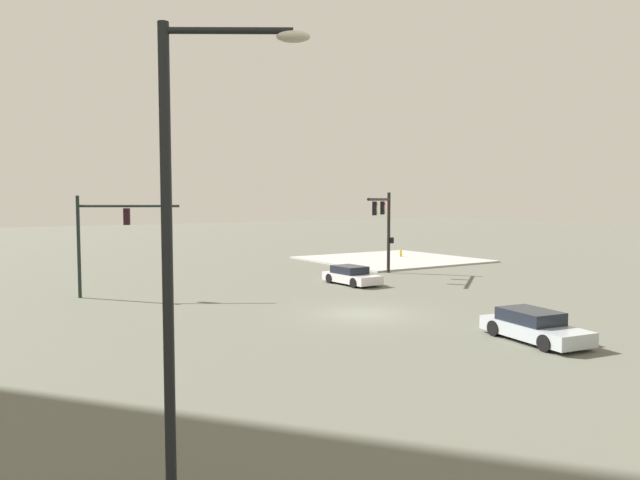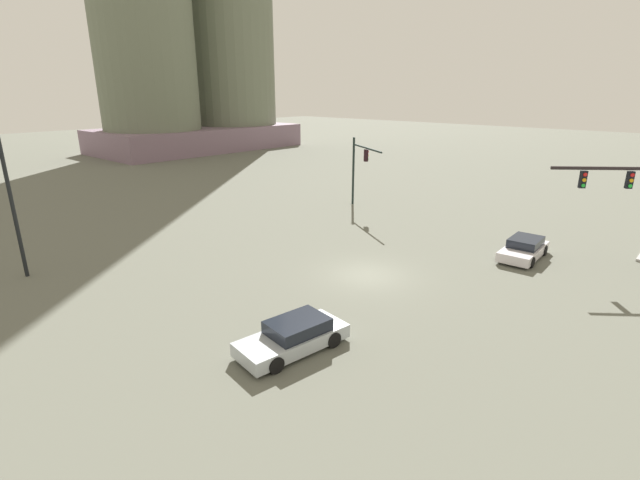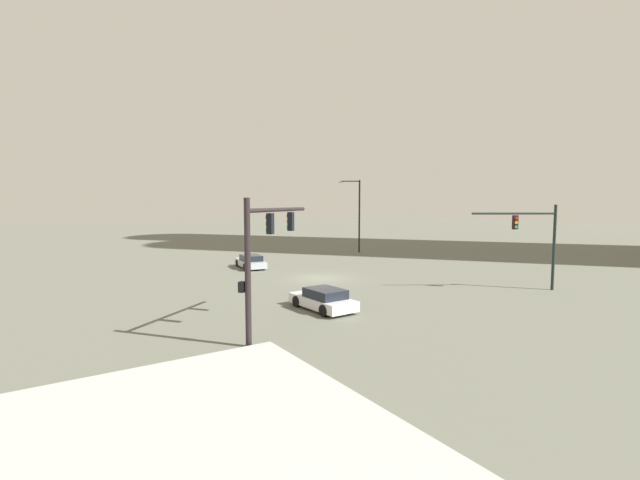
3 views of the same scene
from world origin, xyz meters
The scene contains 6 objects.
ground_plane centered at (0.00, 0.00, 0.00)m, with size 224.29×224.29×0.00m, color #5E6054.
traffic_signal_near_corner centered at (11.00, -10.16, 4.17)m, with size 4.28×5.51×6.15m.
traffic_signal_opposite_side centered at (11.82, 9.62, 3.92)m, with size 3.12×5.02×5.83m.
streetlamp_curved_arm centered at (-12.64, 13.54, 5.01)m, with size 1.59×2.35×8.66m.
sedan_car_approaching centered at (8.52, -5.39, 0.57)m, with size 4.31×2.08×1.21m.
sedan_car_waiting_far centered at (-8.06, -2.35, 0.57)m, with size 4.66×2.46×1.21m.
Camera 3 is at (28.29, -18.55, 5.94)m, focal length 24.33 mm.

